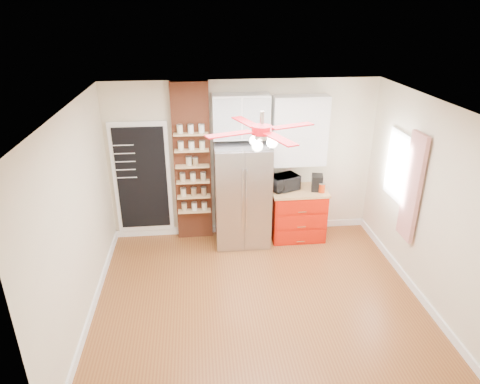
{
  "coord_description": "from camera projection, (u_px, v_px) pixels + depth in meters",
  "views": [
    {
      "loc": [
        -0.76,
        -4.81,
        3.78
      ],
      "look_at": [
        -0.16,
        0.9,
        1.25
      ],
      "focal_mm": 32.0,
      "sensor_mm": 36.0,
      "label": 1
    }
  ],
  "objects": [
    {
      "name": "fridge",
      "position": [
        242.0,
        195.0,
        7.1
      ],
      "size": [
        0.9,
        0.7,
        1.75
      ],
      "primitive_type": "cube",
      "color": "#A9A9AE",
      "rests_on": "floor"
    },
    {
      "name": "upper_glass_cabinet",
      "position": [
        241.0,
        116.0,
        6.76
      ],
      "size": [
        0.9,
        0.35,
        0.7
      ],
      "primitive_type": "cube",
      "color": "white",
      "rests_on": "wall_back"
    },
    {
      "name": "ceiling",
      "position": [
        262.0,
        107.0,
        4.88
      ],
      "size": [
        4.5,
        4.5,
        0.0
      ],
      "primitive_type": "plane",
      "color": "white",
      "rests_on": "wall_back"
    },
    {
      "name": "ceiling_fan",
      "position": [
        262.0,
        130.0,
        4.99
      ],
      "size": [
        1.4,
        1.4,
        0.44
      ],
      "color": "silver",
      "rests_on": "ceiling"
    },
    {
      "name": "canister_right",
      "position": [
        318.0,
        186.0,
        7.19
      ],
      "size": [
        0.1,
        0.1,
        0.14
      ],
      "primitive_type": "cylinder",
      "rotation": [
        0.0,
        0.0,
        0.15
      ],
      "color": "red",
      "rests_on": "red_cabinet"
    },
    {
      "name": "pantry_jar_oats",
      "position": [
        189.0,
        161.0,
        6.95
      ],
      "size": [
        0.1,
        0.1,
        0.13
      ],
      "primitive_type": "cylinder",
      "rotation": [
        0.0,
        0.0,
        0.06
      ],
      "color": "#C5B596",
      "rests_on": "brick_pillar"
    },
    {
      "name": "toaster_oven",
      "position": [
        284.0,
        182.0,
        7.19
      ],
      "size": [
        0.55,
        0.47,
        0.26
      ],
      "primitive_type": "imported",
      "rotation": [
        0.0,
        0.0,
        0.39
      ],
      "color": "black",
      "rests_on": "red_cabinet"
    },
    {
      "name": "window",
      "position": [
        399.0,
        167.0,
        6.38
      ],
      "size": [
        0.04,
        0.75,
        1.05
      ],
      "primitive_type": "cube",
      "color": "white",
      "rests_on": "wall_right"
    },
    {
      "name": "floor",
      "position": [
        258.0,
        299.0,
        5.97
      ],
      "size": [
        4.5,
        4.5,
        0.0
      ],
      "primitive_type": "plane",
      "color": "brown",
      "rests_on": "ground"
    },
    {
      "name": "pantry_jar_beans",
      "position": [
        195.0,
        162.0,
        6.92
      ],
      "size": [
        0.11,
        0.11,
        0.13
      ],
      "primitive_type": "cylinder",
      "rotation": [
        0.0,
        0.0,
        -0.38
      ],
      "color": "olive",
      "rests_on": "brick_pillar"
    },
    {
      "name": "chalkboard",
      "position": [
        142.0,
        179.0,
        7.15
      ],
      "size": [
        0.95,
        0.05,
        1.95
      ],
      "color": "white",
      "rests_on": "wall_back"
    },
    {
      "name": "brick_pillar",
      "position": [
        192.0,
        164.0,
        7.09
      ],
      "size": [
        0.6,
        0.16,
        2.7
      ],
      "primitive_type": "cube",
      "color": "brown",
      "rests_on": "floor"
    },
    {
      "name": "upper_shelf_unit",
      "position": [
        300.0,
        131.0,
        6.99
      ],
      "size": [
        0.9,
        0.3,
        1.15
      ],
      "primitive_type": "cube",
      "color": "white",
      "rests_on": "wall_back"
    },
    {
      "name": "wall_front",
      "position": [
        295.0,
        318.0,
        3.61
      ],
      "size": [
        4.5,
        0.02,
        2.7
      ],
      "primitive_type": "cube",
      "color": "beige",
      "rests_on": "floor"
    },
    {
      "name": "curtain",
      "position": [
        412.0,
        188.0,
        5.91
      ],
      "size": [
        0.06,
        0.4,
        1.55
      ],
      "primitive_type": "cube",
      "color": "#A91E16",
      "rests_on": "wall_right"
    },
    {
      "name": "canister_left",
      "position": [
        322.0,
        188.0,
        7.1
      ],
      "size": [
        0.13,
        0.13,
        0.15
      ],
      "primitive_type": "cylinder",
      "rotation": [
        0.0,
        0.0,
        -0.2
      ],
      "color": "#AF2E09",
      "rests_on": "red_cabinet"
    },
    {
      "name": "wall_back",
      "position": [
        243.0,
        160.0,
        7.25
      ],
      "size": [
        4.5,
        0.02,
        2.7
      ],
      "primitive_type": "cube",
      "color": "beige",
      "rests_on": "floor"
    },
    {
      "name": "wall_right",
      "position": [
        429.0,
        205.0,
        5.64
      ],
      "size": [
        0.02,
        4.0,
        2.7
      ],
      "primitive_type": "cube",
      "color": "beige",
      "rests_on": "floor"
    },
    {
      "name": "wall_left",
      "position": [
        78.0,
        221.0,
        5.21
      ],
      "size": [
        0.02,
        4.0,
        2.7
      ],
      "primitive_type": "cube",
      "color": "beige",
      "rests_on": "floor"
    },
    {
      "name": "red_cabinet",
      "position": [
        297.0,
        213.0,
        7.4
      ],
      "size": [
        0.94,
        0.64,
        0.9
      ],
      "color": "#C01605",
      "rests_on": "floor"
    },
    {
      "name": "coffee_maker",
      "position": [
        317.0,
        183.0,
        7.16
      ],
      "size": [
        0.22,
        0.26,
        0.27
      ],
      "primitive_type": "cube",
      "rotation": [
        0.0,
        0.0,
        -0.23
      ],
      "color": "black",
      "rests_on": "red_cabinet"
    }
  ]
}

